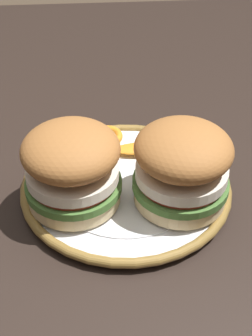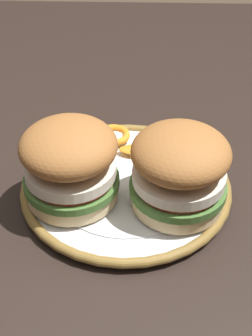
{
  "view_description": "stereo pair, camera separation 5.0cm",
  "coord_description": "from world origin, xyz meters",
  "px_view_note": "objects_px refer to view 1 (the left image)",
  "views": [
    {
      "loc": [
        0.43,
        -0.06,
        1.12
      ],
      "look_at": [
        -0.03,
        -0.02,
        0.75
      ],
      "focal_mm": 51.37,
      "sensor_mm": 36.0,
      "label": 1
    },
    {
      "loc": [
        0.43,
        -0.01,
        1.12
      ],
      "look_at": [
        -0.03,
        -0.02,
        0.75
      ],
      "focal_mm": 51.37,
      "sensor_mm": 36.0,
      "label": 2
    }
  ],
  "objects_px": {
    "dining_table": "(144,254)",
    "dinner_plate": "(126,187)",
    "sandwich_half_right": "(72,166)",
    "sandwich_half_left": "(182,163)"
  },
  "relations": [
    {
      "from": "sandwich_half_right",
      "to": "sandwich_half_left",
      "type": "bearing_deg",
      "value": 88.0
    },
    {
      "from": "dining_table",
      "to": "sandwich_half_left",
      "type": "relative_size",
      "value": 12.22
    },
    {
      "from": "dinner_plate",
      "to": "sandwich_half_right",
      "type": "xyz_separation_m",
      "value": [
        0.03,
        -0.06,
        0.06
      ]
    },
    {
      "from": "dinner_plate",
      "to": "sandwich_half_left",
      "type": "distance_m",
      "value": 0.09
    },
    {
      "from": "sandwich_half_left",
      "to": "sandwich_half_right",
      "type": "bearing_deg",
      "value": -92.0
    },
    {
      "from": "dining_table",
      "to": "sandwich_half_left",
      "type": "distance_m",
      "value": 0.16
    },
    {
      "from": "dining_table",
      "to": "sandwich_half_left",
      "type": "xyz_separation_m",
      "value": [
        -0.0,
        0.04,
        0.15
      ]
    },
    {
      "from": "dinner_plate",
      "to": "sandwich_half_left",
      "type": "xyz_separation_m",
      "value": [
        0.03,
        0.06,
        0.06
      ]
    },
    {
      "from": "dining_table",
      "to": "dinner_plate",
      "type": "distance_m",
      "value": 0.1
    },
    {
      "from": "dining_table",
      "to": "sandwich_half_left",
      "type": "bearing_deg",
      "value": 94.76
    }
  ]
}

